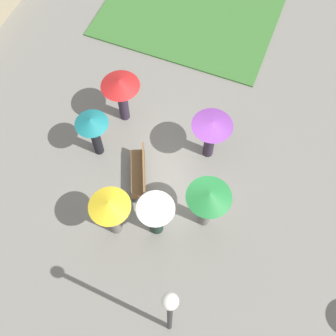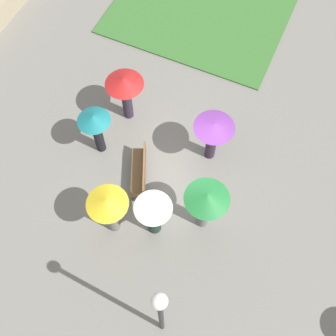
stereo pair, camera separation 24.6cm
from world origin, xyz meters
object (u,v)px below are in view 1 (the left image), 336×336
at_px(lamp_post, 170,312).
at_px(crowd_person_yellow, 111,210).
at_px(crowd_person_white, 156,213).
at_px(crowd_person_purple, 211,130).
at_px(park_bench, 140,173).
at_px(crowd_person_green, 208,200).
at_px(crowd_person_teal, 93,128).
at_px(crowd_person_red, 121,89).

height_order(lamp_post, crowd_person_yellow, lamp_post).
relative_size(crowd_person_white, crowd_person_purple, 0.98).
distance_m(park_bench, lamp_post, 4.79).
bearing_deg(crowd_person_yellow, park_bench, 134.96).
height_order(crowd_person_white, crowd_person_green, crowd_person_green).
distance_m(crowd_person_teal, crowd_person_red, 1.49).
distance_m(crowd_person_red, crowd_person_white, 3.97).
bearing_deg(crowd_person_yellow, crowd_person_purple, 110.55).
bearing_deg(crowd_person_white, crowd_person_teal, 18.82).
bearing_deg(crowd_person_purple, crowd_person_green, -9.94).
distance_m(crowd_person_red, crowd_person_purple, 2.97).
relative_size(crowd_person_teal, crowd_person_purple, 1.01).
relative_size(lamp_post, crowd_person_yellow, 2.11).
xyz_separation_m(crowd_person_yellow, crowd_person_purple, (-3.28, 1.60, -0.08)).
bearing_deg(crowd_person_red, crowd_person_green, 145.12).
bearing_deg(crowd_person_teal, crowd_person_white, 75.02).
bearing_deg(crowd_person_teal, crowd_person_purple, 127.95).
bearing_deg(park_bench, crowd_person_yellow, -26.01).
bearing_deg(crowd_person_green, crowd_person_white, -106.35).
distance_m(lamp_post, crowd_person_teal, 5.78).
relative_size(crowd_person_green, crowd_person_purple, 1.13).
height_order(crowd_person_red, crowd_person_yellow, crowd_person_yellow).
bearing_deg(crowd_person_green, crowd_person_teal, -151.97).
bearing_deg(crowd_person_teal, park_bench, 92.15).
xyz_separation_m(lamp_post, crowd_person_purple, (-5.20, -0.77, -1.32)).
bearing_deg(park_bench, crowd_person_purple, 111.83).
xyz_separation_m(crowd_person_red, crowd_person_green, (2.43, 3.58, 0.06)).
relative_size(park_bench, crowd_person_green, 0.82).
relative_size(crowd_person_red, crowd_person_white, 1.09).
relative_size(lamp_post, crowd_person_red, 2.18).
bearing_deg(crowd_person_purple, crowd_person_white, -37.05).
bearing_deg(lamp_post, crowd_person_purple, -171.55).
xyz_separation_m(crowd_person_yellow, crowd_person_green, (-1.14, 2.23, 0.10)).
bearing_deg(lamp_post, crowd_person_red, -145.88).
relative_size(crowd_person_teal, crowd_person_green, 0.90).
xyz_separation_m(lamp_post, crowd_person_green, (-3.06, -0.14, -1.13)).
distance_m(park_bench, crowd_person_purple, 2.41).
distance_m(crowd_person_white, crowd_person_purple, 2.91).
relative_size(crowd_person_yellow, crowd_person_white, 1.12).
bearing_deg(crowd_person_purple, crowd_person_red, -121.97).
bearing_deg(crowd_person_red, crowd_person_teal, 80.86).
bearing_deg(park_bench, crowd_person_green, 52.28).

